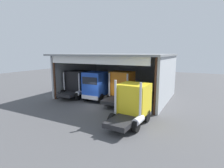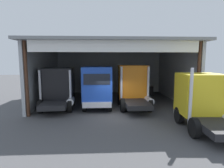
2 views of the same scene
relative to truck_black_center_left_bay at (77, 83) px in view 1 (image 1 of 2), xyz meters
The scene contains 8 objects.
ground_plane 5.50m from the truck_black_center_left_bay, 27.96° to the right, with size 80.00×80.00×0.00m, color #4C4C4F.
workshop_shed 6.10m from the truck_black_center_left_bay, 37.16° to the left, with size 13.55×11.13×5.58m.
truck_black_center_left_bay is the anchor object (origin of this frame).
truck_blue_yard_outside 3.32m from the truck_black_center_left_bay, ahead, with size 2.49×4.72×3.51m.
truck_orange_center_right_bay 6.37m from the truck_black_center_left_bay, ahead, with size 2.61×4.76×3.61m.
truck_yellow_center_bay 10.87m from the truck_black_center_left_bay, 27.48° to the right, with size 2.60×4.83×3.63m.
oil_drum 11.52m from the truck_black_center_left_bay, 37.89° to the left, with size 0.58×0.58×0.87m, color #B21E19.
tool_cart 10.93m from the truck_black_center_left_bay, 31.93° to the left, with size 0.90×0.60×1.00m, color black.
Camera 1 is at (9.98, -15.81, 5.75)m, focal length 28.40 mm.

